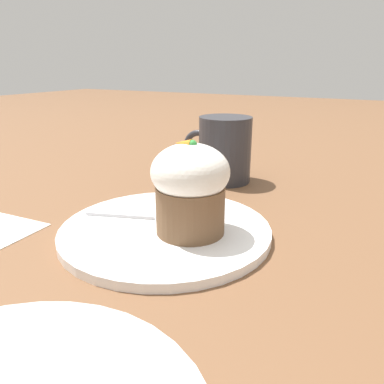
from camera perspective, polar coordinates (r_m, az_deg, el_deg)
name	(u,v)px	position (r m, az deg, el deg)	size (l,w,h in m)	color
ground_plane	(166,234)	(0.45, -4.03, -6.43)	(4.00, 4.00, 0.00)	brown
dessert_plate	(166,230)	(0.44, -4.05, -5.81)	(0.25, 0.25, 0.01)	white
carrot_cake	(192,186)	(0.41, 0.00, 0.85)	(0.09, 0.09, 0.11)	brown
spoon	(156,218)	(0.46, -5.52, -3.91)	(0.13, 0.06, 0.01)	#B7B7BC
coffee_cup	(224,150)	(0.64, 4.86, 6.47)	(0.12, 0.09, 0.11)	#2D2D33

